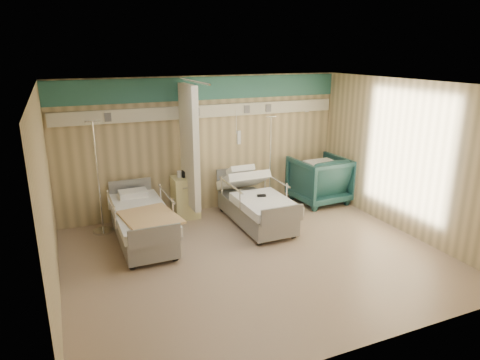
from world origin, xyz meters
name	(u,v)px	position (x,y,z in m)	size (l,w,h in m)	color
ground	(256,257)	(0.00, 0.00, 0.00)	(6.00, 5.00, 0.00)	gray
room_walls	(249,144)	(-0.03, 0.25, 1.86)	(6.04, 5.04, 2.82)	tan
bed_right	(256,209)	(0.60, 1.30, 0.32)	(1.00, 2.16, 0.63)	white
bed_left	(142,226)	(-1.60, 1.30, 0.32)	(1.00, 2.16, 0.63)	white
bedside_cabinet	(185,197)	(-0.55, 2.20, 0.42)	(0.50, 0.48, 0.85)	#F0E596
visitor_armchair	(319,180)	(2.45, 1.90, 0.52)	(1.11, 1.14, 1.04)	#1B4445
waffle_blanket	(322,155)	(2.48, 1.88, 1.08)	(0.65, 0.58, 0.07)	silver
iv_stand_right	(270,188)	(1.33, 2.13, 0.40)	(0.35, 0.35, 1.97)	silver
iv_stand_left	(101,210)	(-2.20, 2.08, 0.43)	(0.38, 0.38, 2.11)	silver
call_remote	(261,196)	(0.63, 1.10, 0.65)	(0.17, 0.07, 0.04)	black
tan_blanket	(150,217)	(-1.54, 0.84, 0.65)	(0.83, 1.04, 0.04)	tan
toiletry_bag	(187,173)	(-0.50, 2.22, 0.91)	(0.23, 0.15, 0.13)	black
white_cup	(179,174)	(-0.65, 2.22, 0.92)	(0.09, 0.09, 0.13)	white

